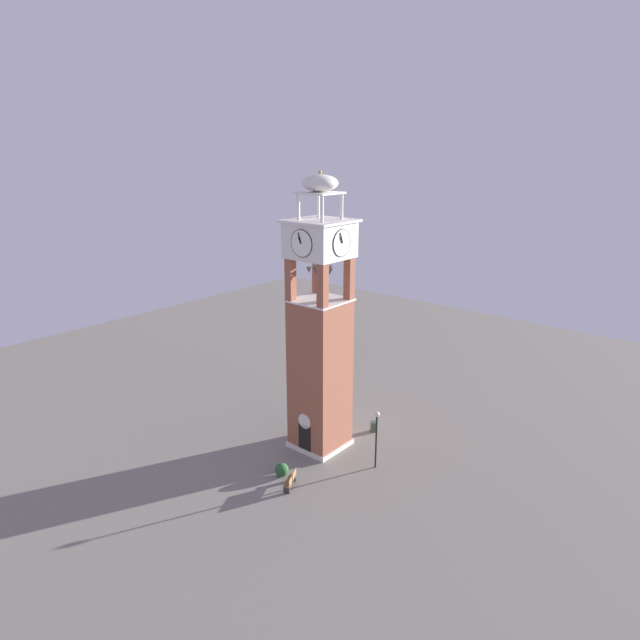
{
  "coord_description": "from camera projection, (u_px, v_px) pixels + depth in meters",
  "views": [
    {
      "loc": [
        23.34,
        -27.67,
        20.68
      ],
      "look_at": [
        0.0,
        0.0,
        9.56
      ],
      "focal_mm": 31.18,
      "sensor_mm": 36.0,
      "label": 1
    }
  ],
  "objects": [
    {
      "name": "shrub_near_entry",
      "position": [
        282.0,
        470.0,
        36.66
      ],
      "size": [
        0.91,
        0.91,
        0.89
      ],
      "primitive_type": "ellipsoid",
      "color": "#28562D",
      "rests_on": "ground"
    },
    {
      "name": "ground",
      "position": [
        320.0,
        445.0,
        40.68
      ],
      "size": [
        80.0,
        80.0,
        0.0
      ],
      "primitive_type": "plane",
      "color": "gray"
    },
    {
      "name": "trash_bin",
      "position": [
        374.0,
        427.0,
        42.47
      ],
      "size": [
        0.52,
        0.52,
        0.8
      ],
      "primitive_type": "cylinder",
      "color": "#38513D",
      "rests_on": "ground"
    },
    {
      "name": "clock_tower",
      "position": [
        320.0,
        342.0,
        38.34
      ],
      "size": [
        3.94,
        3.94,
        19.44
      ],
      "color": "#93543D",
      "rests_on": "ground"
    },
    {
      "name": "park_bench",
      "position": [
        291.0,
        480.0,
        35.42
      ],
      "size": [
        1.12,
        1.63,
        0.95
      ],
      "color": "brown",
      "rests_on": "ground"
    },
    {
      "name": "lamp_post",
      "position": [
        377.0,
        430.0,
        36.95
      ],
      "size": [
        0.36,
        0.36,
        4.15
      ],
      "color": "black",
      "rests_on": "ground"
    }
  ]
}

